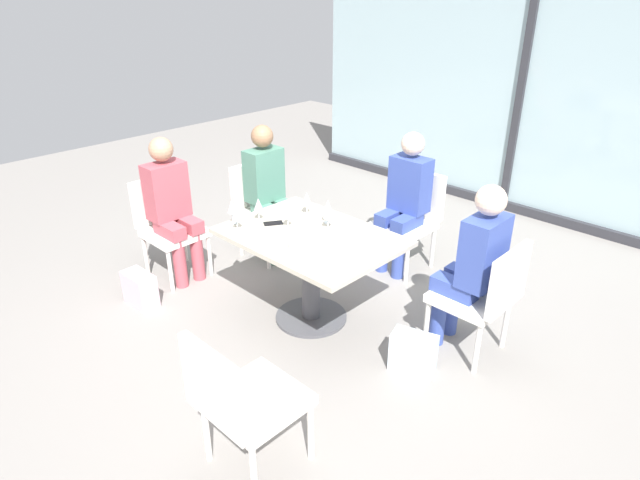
{
  "coord_description": "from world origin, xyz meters",
  "views": [
    {
      "loc": [
        2.53,
        -2.52,
        2.41
      ],
      "look_at": [
        0.0,
        0.1,
        0.65
      ],
      "focal_mm": 30.33,
      "sensor_mm": 36.0,
      "label": 1
    }
  ],
  "objects_px": {
    "chair_near_window": "(411,214)",
    "wine_glass_6": "(328,207)",
    "person_side_end": "(172,203)",
    "wine_glass_3": "(258,205)",
    "chair_front_right": "(241,398)",
    "wine_glass_4": "(288,211)",
    "chair_far_right": "(484,293)",
    "wine_glass_1": "(232,207)",
    "person_near_window": "(405,197)",
    "handbag_0": "(140,289)",
    "handbag_1": "(413,353)",
    "chair_side_end": "(168,222)",
    "person_far_right": "(473,262)",
    "chair_far_left": "(262,204)",
    "wine_glass_0": "(237,214)",
    "person_far_left": "(269,187)",
    "cell_phone_on_table": "(273,223)",
    "coffee_cup": "(295,244)",
    "wine_glass_2": "(328,213)",
    "wine_glass_5": "(307,199)",
    "dining_table_main": "(311,256)"
  },
  "relations": [
    {
      "from": "person_near_window",
      "to": "coffee_cup",
      "type": "bearing_deg",
      "value": -85.9
    },
    {
      "from": "wine_glass_3",
      "to": "handbag_0",
      "type": "xyz_separation_m",
      "value": [
        -0.69,
        -0.72,
        -0.72
      ]
    },
    {
      "from": "chair_far_right",
      "to": "person_side_end",
      "type": "bearing_deg",
      "value": -161.26
    },
    {
      "from": "person_side_end",
      "to": "wine_glass_3",
      "type": "xyz_separation_m",
      "value": [
        0.87,
        0.24,
        0.16
      ]
    },
    {
      "from": "wine_glass_2",
      "to": "wine_glass_6",
      "type": "bearing_deg",
      "value": 134.36
    },
    {
      "from": "person_near_window",
      "to": "wine_glass_0",
      "type": "relative_size",
      "value": 6.81
    },
    {
      "from": "handbag_0",
      "to": "person_near_window",
      "type": "bearing_deg",
      "value": 58.31
    },
    {
      "from": "wine_glass_4",
      "to": "chair_far_left",
      "type": "bearing_deg",
      "value": 150.55
    },
    {
      "from": "wine_glass_1",
      "to": "handbag_0",
      "type": "bearing_deg",
      "value": -136.15
    },
    {
      "from": "dining_table_main",
      "to": "cell_phone_on_table",
      "type": "xyz_separation_m",
      "value": [
        -0.34,
        -0.06,
        0.19
      ]
    },
    {
      "from": "chair_far_left",
      "to": "coffee_cup",
      "type": "bearing_deg",
      "value": -31.22
    },
    {
      "from": "chair_far_right",
      "to": "handbag_1",
      "type": "xyz_separation_m",
      "value": [
        -0.22,
        -0.47,
        -0.36
      ]
    },
    {
      "from": "chair_side_end",
      "to": "wine_glass_3",
      "type": "xyz_separation_m",
      "value": [
        0.98,
        0.24,
        0.37
      ]
    },
    {
      "from": "wine_glass_3",
      "to": "wine_glass_6",
      "type": "distance_m",
      "value": 0.53
    },
    {
      "from": "chair_far_left",
      "to": "handbag_1",
      "type": "distance_m",
      "value": 2.17
    },
    {
      "from": "person_far_right",
      "to": "wine_glass_1",
      "type": "relative_size",
      "value": 6.81
    },
    {
      "from": "chair_near_window",
      "to": "wine_glass_6",
      "type": "xyz_separation_m",
      "value": [
        -0.06,
        -1.04,
        0.37
      ]
    },
    {
      "from": "chair_front_right",
      "to": "wine_glass_1",
      "type": "bearing_deg",
      "value": 143.08
    },
    {
      "from": "person_near_window",
      "to": "wine_glass_5",
      "type": "height_order",
      "value": "person_near_window"
    },
    {
      "from": "chair_side_end",
      "to": "wine_glass_1",
      "type": "bearing_deg",
      "value": 4.57
    },
    {
      "from": "wine_glass_3",
      "to": "handbag_0",
      "type": "bearing_deg",
      "value": -133.56
    },
    {
      "from": "chair_side_end",
      "to": "chair_front_right",
      "type": "bearing_deg",
      "value": -23.06
    },
    {
      "from": "chair_far_right",
      "to": "chair_front_right",
      "type": "height_order",
      "value": "same"
    },
    {
      "from": "wine_glass_6",
      "to": "person_near_window",
      "type": "bearing_deg",
      "value": 86.54
    },
    {
      "from": "person_side_end",
      "to": "wine_glass_5",
      "type": "bearing_deg",
      "value": 29.41
    },
    {
      "from": "wine_glass_3",
      "to": "wine_glass_4",
      "type": "xyz_separation_m",
      "value": [
        0.25,
        0.07,
        0.0
      ]
    },
    {
      "from": "wine_glass_1",
      "to": "person_near_window",
      "type": "bearing_deg",
      "value": 68.34
    },
    {
      "from": "handbag_1",
      "to": "handbag_0",
      "type": "bearing_deg",
      "value": -174.87
    },
    {
      "from": "person_far_left",
      "to": "chair_far_right",
      "type": "bearing_deg",
      "value": -0.0
    },
    {
      "from": "chair_far_right",
      "to": "handbag_0",
      "type": "relative_size",
      "value": 2.9
    },
    {
      "from": "wine_glass_2",
      "to": "coffee_cup",
      "type": "distance_m",
      "value": 0.43
    },
    {
      "from": "chair_far_left",
      "to": "cell_phone_on_table",
      "type": "distance_m",
      "value": 1.02
    },
    {
      "from": "chair_far_right",
      "to": "person_near_window",
      "type": "height_order",
      "value": "person_near_window"
    },
    {
      "from": "person_near_window",
      "to": "handbag_1",
      "type": "bearing_deg",
      "value": -50.4
    },
    {
      "from": "chair_far_right",
      "to": "wine_glass_5",
      "type": "xyz_separation_m",
      "value": [
        -1.44,
        -0.26,
        0.37
      ]
    },
    {
      "from": "wine_glass_0",
      "to": "chair_far_right",
      "type": "bearing_deg",
      "value": 27.32
    },
    {
      "from": "cell_phone_on_table",
      "to": "wine_glass_0",
      "type": "bearing_deg",
      "value": -79.68
    },
    {
      "from": "wine_glass_1",
      "to": "coffee_cup",
      "type": "distance_m",
      "value": 0.68
    },
    {
      "from": "chair_near_window",
      "to": "cell_phone_on_table",
      "type": "bearing_deg",
      "value": -104.26
    },
    {
      "from": "person_far_left",
      "to": "wine_glass_4",
      "type": "distance_m",
      "value": 1.01
    },
    {
      "from": "person_far_right",
      "to": "wine_glass_0",
      "type": "distance_m",
      "value": 1.71
    },
    {
      "from": "chair_far_right",
      "to": "cell_phone_on_table",
      "type": "height_order",
      "value": "chair_far_right"
    },
    {
      "from": "wine_glass_3",
      "to": "dining_table_main",
      "type": "bearing_deg",
      "value": 12.22
    },
    {
      "from": "chair_front_right",
      "to": "wine_glass_3",
      "type": "bearing_deg",
      "value": 136.34
    },
    {
      "from": "chair_far_right",
      "to": "wine_glass_0",
      "type": "relative_size",
      "value": 4.7
    },
    {
      "from": "wine_glass_2",
      "to": "handbag_0",
      "type": "height_order",
      "value": "wine_glass_2"
    },
    {
      "from": "person_far_right",
      "to": "handbag_0",
      "type": "bearing_deg",
      "value": -148.82
    },
    {
      "from": "wine_glass_2",
      "to": "wine_glass_3",
      "type": "distance_m",
      "value": 0.55
    },
    {
      "from": "dining_table_main",
      "to": "person_far_right",
      "type": "distance_m",
      "value": 1.17
    },
    {
      "from": "wine_glass_4",
      "to": "wine_glass_6",
      "type": "height_order",
      "value": "same"
    }
  ]
}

